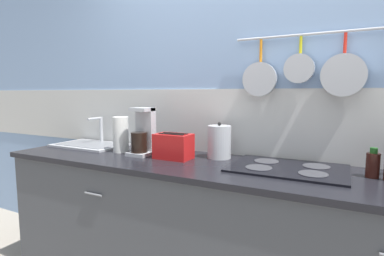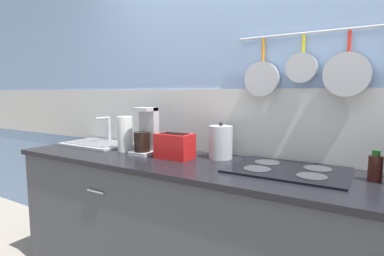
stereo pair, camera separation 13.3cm
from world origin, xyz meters
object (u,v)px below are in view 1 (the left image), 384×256
kettle (219,142)px  toaster (173,146)px  bottle_dish_soap (373,164)px  coffee_maker (143,135)px  paper_towel_roll (121,135)px

kettle → toaster: bearing=-149.3°
kettle → bottle_dish_soap: 0.88m
coffee_maker → paper_towel_roll: bearing=-179.1°
kettle → bottle_dish_soap: size_ratio=1.57×
bottle_dish_soap → toaster: bearing=-175.7°
paper_towel_roll → bottle_dish_soap: (1.60, 0.07, -0.06)m
bottle_dish_soap → coffee_maker: bearing=-177.2°
paper_towel_roll → bottle_dish_soap: paper_towel_roll is taller
paper_towel_roll → kettle: bearing=11.1°
coffee_maker → kettle: coffee_maker is taller
paper_towel_roll → kettle: (0.72, 0.14, -0.02)m
toaster → coffee_maker: bearing=176.2°
kettle → bottle_dish_soap: bearing=-4.6°
toaster → bottle_dish_soap: toaster is taller
kettle → bottle_dish_soap: (0.88, -0.07, -0.04)m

